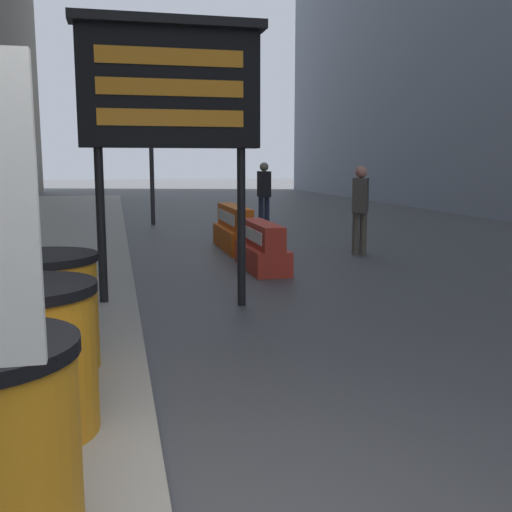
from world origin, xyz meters
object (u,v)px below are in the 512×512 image
Objects in this scene: jersey_barrier_orange_far at (234,230)px; traffic_cone_near at (253,233)px; barrel_drum_middle at (25,359)px; barrel_drum_back at (43,312)px; pedestrian_passerby at (264,190)px; jersey_barrier_red_striped at (262,249)px; message_board at (170,90)px; pedestrian_worker at (360,203)px; traffic_light_near_curb at (150,108)px.

traffic_cone_near is at bearing 19.13° from jersey_barrier_orange_far.
barrel_drum_middle and barrel_drum_back have the same top height.
barrel_drum_middle is 8.54m from jersey_barrier_orange_far.
pedestrian_passerby reaches higher than barrel_drum_back.
pedestrian_passerby reaches higher than jersey_barrier_red_striped.
message_board reaches higher than traffic_cone_near.
barrel_drum_back is at bearing -112.52° from jersey_barrier_orange_far.
pedestrian_worker reaches higher than traffic_cone_near.
barrel_drum_middle is at bearing -20.51° from pedestrian_passerby.
traffic_cone_near is at bearing 80.46° from jersey_barrier_red_striped.
jersey_barrier_orange_far is (2.86, 6.90, -0.20)m from barrel_drum_back.
barrel_drum_middle is 0.21× the size of traffic_light_near_curb.
jersey_barrier_orange_far is 0.49× the size of traffic_light_near_curb.
barrel_drum_middle is at bearing -96.69° from traffic_light_near_curb.
traffic_cone_near is at bearing 80.67° from pedestrian_worker.
jersey_barrier_red_striped is 2.72× the size of traffic_cone_near.
message_board reaches higher than jersey_barrier_red_striped.
jersey_barrier_orange_far reaches higher than jersey_barrier_red_striped.
message_board is 5.40m from jersey_barrier_orange_far.
message_board is at bearing 70.58° from barrel_drum_middle.
barrel_drum_middle is 0.27× the size of message_board.
jersey_barrier_orange_far is 3.83m from pedestrian_passerby.
barrel_drum_back is 0.42× the size of jersey_barrier_orange_far.
jersey_barrier_orange_far is 0.44m from traffic_cone_near.
message_board is at bearing -20.93° from pedestrian_passerby.
jersey_barrier_orange_far is 2.55m from pedestrian_worker.
pedestrian_worker is at bearing 42.22° from message_board.
message_board is 8.86m from pedestrian_passerby.
traffic_light_near_curb is (-1.29, 7.46, 2.82)m from jersey_barrier_red_striped.
jersey_barrier_red_striped is at bearing 63.70° from barrel_drum_middle.
barrel_drum_middle is 1.00× the size of barrel_drum_back.
barrel_drum_middle is 8.45m from pedestrian_worker.
jersey_barrier_orange_far is at bearing 70.62° from message_board.
message_board is (1.22, 2.22, 1.94)m from barrel_drum_back.
barrel_drum_back is 1.44× the size of traffic_cone_near.
traffic_cone_near is (0.41, 0.14, -0.08)m from jersey_barrier_orange_far.
jersey_barrier_red_striped is (2.86, 4.58, -0.25)m from barrel_drum_back.
traffic_light_near_curb reaches higher than barrel_drum_middle.
traffic_cone_near is 3.57m from pedestrian_passerby.
message_board is at bearing -92.08° from traffic_light_near_curb.
traffic_cone_near is 6.00m from traffic_light_near_curb.
jersey_barrier_orange_far is at bearing 89.24° from pedestrian_worker.
barrel_drum_middle is 0.55× the size of pedestrian_worker.
traffic_cone_near is 0.14× the size of traffic_light_near_curb.
barrel_drum_middle is 13.53m from traffic_light_near_curb.
traffic_light_near_curb is at bearing 99.79° from jersey_barrier_red_striped.
barrel_drum_middle reaches higher than jersey_barrier_orange_far.
barrel_drum_back is at bearing 91.22° from barrel_drum_middle.
jersey_barrier_red_striped is at bearing 58.03° from barrel_drum_back.
pedestrian_passerby is (1.06, 3.34, 0.71)m from traffic_cone_near.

